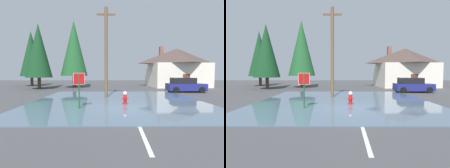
{
  "view_description": "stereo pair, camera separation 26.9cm",
  "coord_description": "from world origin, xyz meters",
  "views": [
    {
      "loc": [
        -1.05,
        -10.59,
        2.2
      ],
      "look_at": [
        -0.88,
        3.55,
        1.28
      ],
      "focal_mm": 28.32,
      "sensor_mm": 36.0,
      "label": 1
    },
    {
      "loc": [
        -0.78,
        -10.59,
        2.2
      ],
      "look_at": [
        -0.88,
        3.55,
        1.28
      ],
      "focal_mm": 28.32,
      "sensor_mm": 36.0,
      "label": 2
    }
  ],
  "objects": [
    {
      "name": "lane_center_stripe",
      "position": [
        0.12,
        -4.58,
        0.0
      ],
      "size": [
        0.26,
        3.16,
        0.01
      ],
      "primitive_type": "cube",
      "rotation": [
        0.0,
        0.0,
        1.53
      ],
      "color": "silver",
      "rests_on": "ground"
    },
    {
      "name": "pine_tree_short_left",
      "position": [
        -13.99,
        18.79,
        5.28
      ],
      "size": [
        3.59,
        3.59,
        8.97
      ],
      "color": "#4C3823",
      "rests_on": "ground"
    },
    {
      "name": "ground_plane",
      "position": [
        0.0,
        0.0,
        -0.05
      ],
      "size": [
        80.0,
        80.0,
        0.1
      ],
      "primitive_type": "cube",
      "color": "#424244"
    },
    {
      "name": "lane_stop_bar",
      "position": [
        0.22,
        -2.31,
        0.0
      ],
      "size": [
        4.41,
        0.44,
        0.01
      ],
      "primitive_type": "cube",
      "rotation": [
        0.0,
        0.0,
        -0.03
      ],
      "color": "silver",
      "rests_on": "ground"
    },
    {
      "name": "utility_pole",
      "position": [
        -1.38,
        4.76,
        4.05
      ],
      "size": [
        1.6,
        0.28,
        7.76
      ],
      "color": "brown",
      "rests_on": "ground"
    },
    {
      "name": "fire_hydrant",
      "position": [
        -0.02,
        1.37,
        0.45
      ],
      "size": [
        0.46,
        0.39,
        0.91
      ],
      "color": "red",
      "rests_on": "ground"
    },
    {
      "name": "stop_sign_near",
      "position": [
        -2.9,
        -0.05,
        1.54
      ],
      "size": [
        0.64,
        0.31,
        2.18
      ],
      "color": "#1E4C28",
      "rests_on": "ground"
    },
    {
      "name": "house",
      "position": [
        9.44,
        17.18,
        3.09
      ],
      "size": [
        9.32,
        7.55,
        6.42
      ],
      "color": "silver",
      "rests_on": "ground"
    },
    {
      "name": "parked_car",
      "position": [
        7.45,
        9.26,
        0.77
      ],
      "size": [
        4.16,
        2.18,
        1.62
      ],
      "color": "navy",
      "rests_on": "ground"
    },
    {
      "name": "pine_tree_tall_left",
      "position": [
        -10.54,
        13.17,
        5.1
      ],
      "size": [
        3.47,
        3.47,
        8.67
      ],
      "color": "#4C3823",
      "rests_on": "ground"
    },
    {
      "name": "flood_puddle",
      "position": [
        -0.46,
        2.88,
        0.02
      ],
      "size": [
        12.65,
        13.0,
        0.05
      ],
      "primitive_type": "cube",
      "color": "#4C6075",
      "rests_on": "ground"
    },
    {
      "name": "pine_tree_mid_left",
      "position": [
        -6.29,
        15.42,
        5.72
      ],
      "size": [
        3.89,
        3.89,
        9.73
      ],
      "color": "#4C3823",
      "rests_on": "ground"
    }
  ]
}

